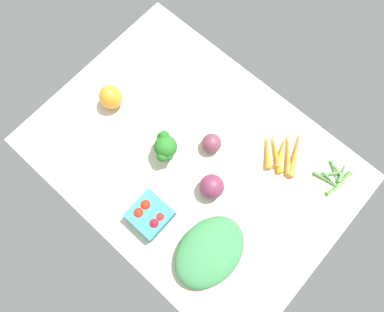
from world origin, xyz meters
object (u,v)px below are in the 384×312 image
(leafy_greens_clump, at_px, (210,252))
(carrot_bunch, at_px, (283,151))
(red_onion_center, at_px, (212,143))
(berry_basket, at_px, (150,215))
(broccoli_head, at_px, (165,147))
(bell_pepper_orange, at_px, (111,97))
(okra_pile, at_px, (335,178))
(red_onion_near_basket, at_px, (212,187))

(leafy_greens_clump, bearing_deg, carrot_bunch, -85.38)
(red_onion_center, height_order, berry_basket, berry_basket)
(broccoli_head, relative_size, bell_pepper_orange, 1.12)
(okra_pile, bearing_deg, leafy_greens_clump, 71.35)
(red_onion_near_basket, bearing_deg, bell_pepper_orange, -0.52)
(leafy_greens_clump, relative_size, red_onion_center, 3.68)
(carrot_bunch, relative_size, red_onion_center, 3.05)
(red_onion_near_basket, distance_m, okra_pile, 0.41)
(leafy_greens_clump, bearing_deg, okra_pile, -108.65)
(bell_pepper_orange, bearing_deg, okra_pile, -158.26)
(carrot_bunch, relative_size, broccoli_head, 1.91)
(leafy_greens_clump, height_order, bell_pepper_orange, bell_pepper_orange)
(red_onion_near_basket, xyz_separation_m, berry_basket, (0.09, 0.19, -0.01))
(carrot_bunch, relative_size, red_onion_near_basket, 2.50)
(red_onion_near_basket, distance_m, bell_pepper_orange, 0.46)
(berry_basket, bearing_deg, red_onion_near_basket, -113.72)
(berry_basket, bearing_deg, bell_pepper_orange, -28.11)
(red_onion_near_basket, relative_size, okra_pile, 0.58)
(red_onion_center, height_order, bell_pepper_orange, bell_pepper_orange)
(red_onion_center, distance_m, broccoli_head, 0.16)
(broccoli_head, bearing_deg, berry_basket, 119.89)
(red_onion_center, xyz_separation_m, berry_basket, (-0.01, 0.31, -0.00))
(leafy_greens_clump, bearing_deg, red_onion_center, -49.95)
(carrot_bunch, distance_m, okra_pile, 0.19)
(red_onion_center, height_order, okra_pile, red_onion_center)
(red_onion_center, distance_m, okra_pile, 0.42)
(leafy_greens_clump, distance_m, broccoli_head, 0.36)
(red_onion_center, bearing_deg, berry_basket, 92.20)
(okra_pile, xyz_separation_m, broccoli_head, (0.47, 0.30, 0.06))
(berry_basket, bearing_deg, carrot_bunch, -111.65)
(okra_pile, relative_size, berry_basket, 1.20)
(okra_pile, xyz_separation_m, bell_pepper_orange, (0.74, 0.29, 0.04))
(okra_pile, bearing_deg, broccoli_head, 32.70)
(leafy_greens_clump, height_order, broccoli_head, broccoli_head)
(carrot_bunch, height_order, broccoli_head, broccoli_head)
(red_onion_center, bearing_deg, okra_pile, -153.66)
(okra_pile, bearing_deg, red_onion_near_basket, 46.87)
(berry_basket, bearing_deg, broccoli_head, -60.11)
(carrot_bunch, distance_m, red_onion_center, 0.24)
(leafy_greens_clump, xyz_separation_m, carrot_bunch, (0.03, -0.41, -0.02))
(red_onion_center, xyz_separation_m, bell_pepper_orange, (0.36, 0.11, 0.01))
(okra_pile, bearing_deg, carrot_bunch, 12.79)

